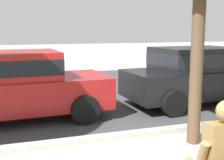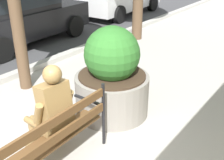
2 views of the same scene
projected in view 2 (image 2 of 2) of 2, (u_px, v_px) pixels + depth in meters
The scene contains 4 objects.
park_bench at pixel (46, 139), 3.27m from camera, with size 1.81×0.57×0.95m.
bronze_statue_seated at pixel (50, 114), 3.52m from camera, with size 0.69×0.77×1.37m.
concrete_planter at pixel (112, 78), 4.56m from camera, with size 1.21×1.21×1.48m.
parked_car_black at pixel (18, 14), 7.92m from camera, with size 4.17×2.07×1.56m.
Camera 2 is at (-1.41, -2.10, 2.55)m, focal length 45.48 mm.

